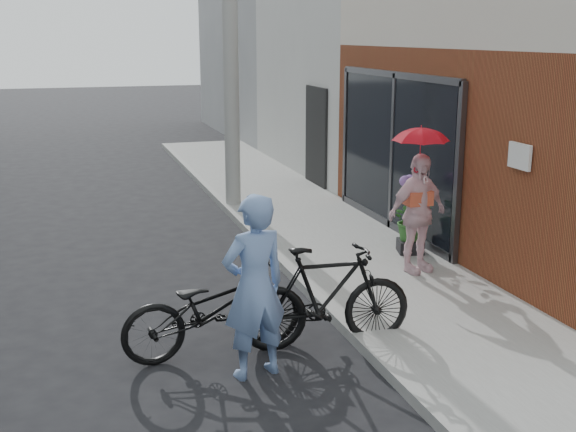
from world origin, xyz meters
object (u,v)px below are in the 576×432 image
officer (254,287)px  kimono_woman (417,213)px  bike_left (214,308)px  bike_right (326,297)px  planter (410,246)px  utility_pole (230,16)px

officer → kimono_woman: size_ratio=1.13×
bike_left → bike_right: size_ratio=1.04×
officer → planter: officer is taller
utility_pole → bike_left: 7.00m
bike_right → kimono_woman: kimono_woman is taller
officer → bike_left: (-0.27, 0.59, -0.40)m
bike_right → planter: bike_right is taller
utility_pole → kimono_woman: size_ratio=4.41×
bike_right → officer: bearing=119.6°
officer → kimono_woman: bearing=-156.7°
bike_right → planter: (2.21, 2.42, -0.34)m
utility_pole → bike_right: utility_pole is taller
officer → utility_pole: bearing=-114.9°
bike_left → kimono_woman: kimono_woman is taller
utility_pole → planter: (1.71, -3.86, -3.29)m
bike_left → kimono_woman: (3.03, 1.46, 0.41)m
utility_pole → planter: utility_pole is taller
bike_right → kimono_woman: 2.52m
officer → bike_left: size_ratio=0.94×
kimono_woman → bike_right: bearing=-154.2°
utility_pole → officer: 7.32m
bike_left → planter: size_ratio=5.45×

